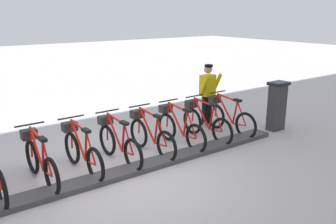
# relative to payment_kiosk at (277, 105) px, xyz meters

# --- Properties ---
(ground_plane) EXTENTS (60.00, 60.00, 0.00)m
(ground_plane) POSITION_rel_payment_kiosk_xyz_m (-0.05, 4.56, -0.67)
(ground_plane) COLOR silver
(dock_rail_base) EXTENTS (0.44, 7.94, 0.10)m
(dock_rail_base) POSITION_rel_payment_kiosk_xyz_m (-0.05, 4.56, -0.62)
(dock_rail_base) COLOR #47474C
(dock_rail_base) RESTS_ON ground
(payment_kiosk) EXTENTS (0.36, 0.52, 1.28)m
(payment_kiosk) POSITION_rel_payment_kiosk_xyz_m (0.00, 0.00, 0.00)
(payment_kiosk) COLOR #38383D
(payment_kiosk) RESTS_ON ground
(bike_docked_0) EXTENTS (1.72, 0.54, 1.02)m
(bike_docked_0) POSITION_rel_payment_kiosk_xyz_m (0.57, 1.20, -0.24)
(bike_docked_0) COLOR black
(bike_docked_0) RESTS_ON ground
(bike_docked_1) EXTENTS (1.72, 0.54, 1.02)m
(bike_docked_1) POSITION_rel_payment_kiosk_xyz_m (0.57, 1.99, -0.24)
(bike_docked_1) COLOR black
(bike_docked_1) RESTS_ON ground
(bike_docked_2) EXTENTS (1.72, 0.54, 1.02)m
(bike_docked_2) POSITION_rel_payment_kiosk_xyz_m (0.57, 2.78, -0.24)
(bike_docked_2) COLOR black
(bike_docked_2) RESTS_ON ground
(bike_docked_3) EXTENTS (1.72, 0.54, 1.02)m
(bike_docked_3) POSITION_rel_payment_kiosk_xyz_m (0.57, 3.57, -0.24)
(bike_docked_3) COLOR black
(bike_docked_3) RESTS_ON ground
(bike_docked_4) EXTENTS (1.72, 0.54, 1.02)m
(bike_docked_4) POSITION_rel_payment_kiosk_xyz_m (0.57, 4.37, -0.24)
(bike_docked_4) COLOR black
(bike_docked_4) RESTS_ON ground
(bike_docked_5) EXTENTS (1.72, 0.54, 1.02)m
(bike_docked_5) POSITION_rel_payment_kiosk_xyz_m (0.57, 5.16, -0.24)
(bike_docked_5) COLOR black
(bike_docked_5) RESTS_ON ground
(bike_docked_6) EXTENTS (1.72, 0.54, 1.02)m
(bike_docked_6) POSITION_rel_payment_kiosk_xyz_m (0.57, 5.95, -0.24)
(bike_docked_6) COLOR black
(bike_docked_6) RESTS_ON ground
(worker_near_rack) EXTENTS (0.49, 0.66, 1.66)m
(worker_near_rack) POSITION_rel_payment_kiosk_xyz_m (1.41, 1.16, 0.24)
(worker_near_rack) COLOR white
(worker_near_rack) RESTS_ON ground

